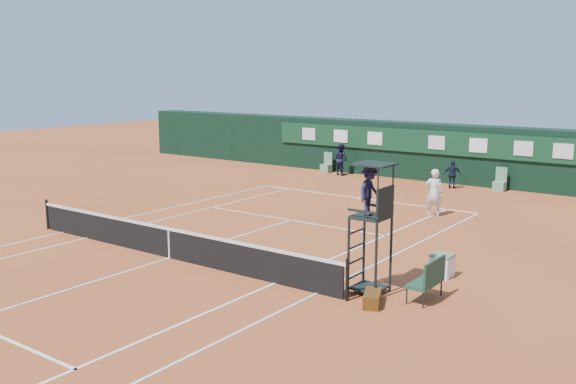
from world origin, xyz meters
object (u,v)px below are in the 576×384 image
Objects in this scene: umpire_chair at (371,201)px; player_bench at (429,278)px; tennis_net at (169,242)px; cooler at (442,265)px; player at (434,193)px.

player_bench is (1.51, 0.35, -1.86)m from umpire_chair.
umpire_chair reaches higher than tennis_net.
umpire_chair is at bearing 7.38° from tennis_net.
cooler is 7.96m from player.
cooler is (-0.51, 2.05, -0.27)m from player_bench.
umpire_chair is at bearing 81.99° from player.
tennis_net reaches higher than cooler.
cooler is (1.01, 2.40, -2.13)m from umpire_chair.
tennis_net is 11.23m from player.
cooler is at bearing 93.32° from player.
player_bench reaches higher than cooler.
player is (-3.90, 9.22, 0.36)m from player_bench.
player is at bearing 103.99° from umpire_chair.
player_bench is (8.06, 1.20, 0.09)m from tennis_net.
cooler is at bearing 23.26° from tennis_net.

